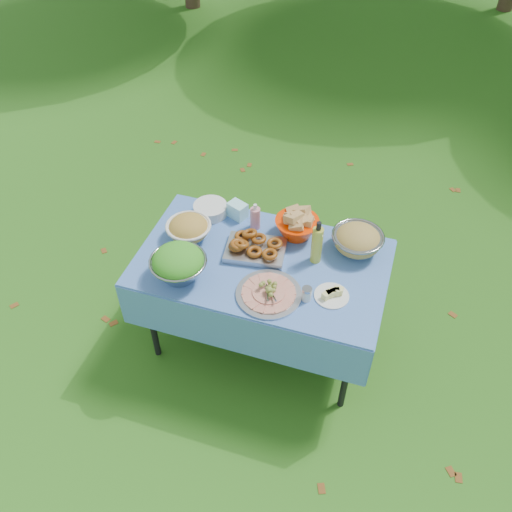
{
  "coord_description": "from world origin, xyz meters",
  "views": [
    {
      "loc": [
        0.66,
        -2.14,
        3.02
      ],
      "look_at": [
        -0.03,
        0.0,
        0.79
      ],
      "focal_mm": 38.0,
      "sensor_mm": 36.0,
      "label": 1
    }
  ],
  "objects_px": {
    "bread_bowl": "(297,224)",
    "picnic_table": "(261,303)",
    "pasta_bowl_steel": "(358,240)",
    "plate_stack": "(210,209)",
    "charcuterie_platter": "(269,290)",
    "salad_bowl": "(178,264)",
    "oil_bottle": "(317,242)"
  },
  "relations": [
    {
      "from": "salad_bowl",
      "to": "plate_stack",
      "type": "relative_size",
      "value": 1.47
    },
    {
      "from": "salad_bowl",
      "to": "oil_bottle",
      "type": "height_order",
      "value": "oil_bottle"
    },
    {
      "from": "picnic_table",
      "to": "pasta_bowl_steel",
      "type": "height_order",
      "value": "pasta_bowl_steel"
    },
    {
      "from": "salad_bowl",
      "to": "bread_bowl",
      "type": "height_order",
      "value": "salad_bowl"
    },
    {
      "from": "bread_bowl",
      "to": "pasta_bowl_steel",
      "type": "relative_size",
      "value": 0.88
    },
    {
      "from": "pasta_bowl_steel",
      "to": "salad_bowl",
      "type": "bearing_deg",
      "value": -149.98
    },
    {
      "from": "plate_stack",
      "to": "charcuterie_platter",
      "type": "distance_m",
      "value": 0.78
    },
    {
      "from": "charcuterie_platter",
      "to": "oil_bottle",
      "type": "xyz_separation_m",
      "value": [
        0.18,
        0.34,
        0.1
      ]
    },
    {
      "from": "bread_bowl",
      "to": "picnic_table",
      "type": "bearing_deg",
      "value": -115.18
    },
    {
      "from": "salad_bowl",
      "to": "pasta_bowl_steel",
      "type": "bearing_deg",
      "value": 30.02
    },
    {
      "from": "pasta_bowl_steel",
      "to": "plate_stack",
      "type": "bearing_deg",
      "value": 177.33
    },
    {
      "from": "bread_bowl",
      "to": "pasta_bowl_steel",
      "type": "distance_m",
      "value": 0.37
    },
    {
      "from": "pasta_bowl_steel",
      "to": "oil_bottle",
      "type": "bearing_deg",
      "value": -142.83
    },
    {
      "from": "plate_stack",
      "to": "oil_bottle",
      "type": "xyz_separation_m",
      "value": [
        0.74,
        -0.2,
        0.11
      ]
    },
    {
      "from": "charcuterie_platter",
      "to": "plate_stack",
      "type": "bearing_deg",
      "value": 135.51
    },
    {
      "from": "plate_stack",
      "to": "oil_bottle",
      "type": "bearing_deg",
      "value": -15.47
    },
    {
      "from": "picnic_table",
      "to": "bread_bowl",
      "type": "bearing_deg",
      "value": 64.82
    },
    {
      "from": "salad_bowl",
      "to": "pasta_bowl_steel",
      "type": "distance_m",
      "value": 1.06
    },
    {
      "from": "picnic_table",
      "to": "oil_bottle",
      "type": "distance_m",
      "value": 0.61
    },
    {
      "from": "oil_bottle",
      "to": "plate_stack",
      "type": "bearing_deg",
      "value": 164.53
    },
    {
      "from": "bread_bowl",
      "to": "charcuterie_platter",
      "type": "distance_m",
      "value": 0.52
    },
    {
      "from": "plate_stack",
      "to": "oil_bottle",
      "type": "relative_size",
      "value": 0.74
    },
    {
      "from": "picnic_table",
      "to": "plate_stack",
      "type": "bearing_deg",
      "value": 144.83
    },
    {
      "from": "oil_bottle",
      "to": "charcuterie_platter",
      "type": "bearing_deg",
      "value": -117.85
    },
    {
      "from": "plate_stack",
      "to": "charcuterie_platter",
      "type": "relative_size",
      "value": 0.59
    },
    {
      "from": "oil_bottle",
      "to": "pasta_bowl_steel",
      "type": "bearing_deg",
      "value": 37.17
    },
    {
      "from": "charcuterie_platter",
      "to": "pasta_bowl_steel",
      "type": "bearing_deg",
      "value": 52.05
    },
    {
      "from": "salad_bowl",
      "to": "oil_bottle",
      "type": "xyz_separation_m",
      "value": [
        0.7,
        0.37,
        0.04
      ]
    },
    {
      "from": "charcuterie_platter",
      "to": "bread_bowl",
      "type": "bearing_deg",
      "value": 87.95
    },
    {
      "from": "bread_bowl",
      "to": "plate_stack",
      "type": "bearing_deg",
      "value": 177.35
    },
    {
      "from": "salad_bowl",
      "to": "pasta_bowl_steel",
      "type": "relative_size",
      "value": 1.04
    },
    {
      "from": "charcuterie_platter",
      "to": "oil_bottle",
      "type": "distance_m",
      "value": 0.4
    }
  ]
}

